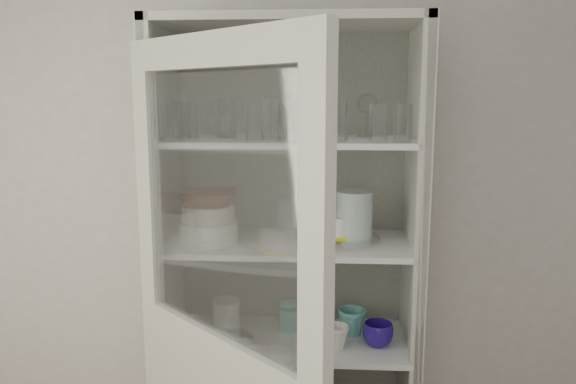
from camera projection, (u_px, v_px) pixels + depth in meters
The scene contains 33 objects.
wall_back at pixel (245, 217), 2.43m from camera, with size 3.60×0.02×2.60m, color beige.
pantry_cabinet at pixel (289, 311), 2.32m from camera, with size 1.00×0.45×2.10m.
tumbler_0 at pixel (170, 121), 1.99m from camera, with size 0.07×0.07×0.14m, color silver.
tumbler_1 at pixel (190, 122), 1.98m from camera, with size 0.07×0.07×0.13m, color silver.
tumbler_2 at pixel (255, 123), 2.00m from camera, with size 0.06×0.06×0.13m, color silver.
tumbler_3 at pixel (271, 120), 1.99m from camera, with size 0.07×0.07×0.15m, color silver.
tumbler_4 at pixel (287, 122), 2.00m from camera, with size 0.07×0.07×0.14m, color silver.
tumbler_5 at pixel (379, 123), 1.94m from camera, with size 0.07×0.07×0.13m, color silver.
tumbler_6 at pixel (403, 123), 1.95m from camera, with size 0.07×0.07×0.13m, color silver.
tumbler_7 at pixel (182, 118), 2.15m from camera, with size 0.07×0.07×0.15m, color silver.
tumbler_8 at pixel (189, 120), 2.16m from camera, with size 0.07×0.07×0.13m, color silver.
tumbler_9 at pixel (226, 119), 2.13m from camera, with size 0.07×0.07×0.14m, color silver.
tumbler_10 at pixel (279, 119), 2.13m from camera, with size 0.07×0.07×0.15m, color silver.
tumbler_11 at pixel (308, 121), 2.11m from camera, with size 0.07×0.07×0.13m, color silver.
goblet_0 at pixel (219, 116), 2.25m from camera, with size 0.07×0.07×0.16m, color silver, non-canonical shape.
goblet_1 at pixel (296, 115), 2.19m from camera, with size 0.08×0.08×0.17m, color silver, non-canonical shape.
goblet_2 at pixel (300, 114), 2.24m from camera, with size 0.08×0.08×0.18m, color silver, non-canonical shape.
goblet_3 at pixel (367, 113), 2.17m from camera, with size 0.08×0.08×0.18m, color silver, non-canonical shape.
plate_stack_front at pixel (209, 231), 2.17m from camera, with size 0.23×0.23×0.08m, color white.
plate_stack_back at pixel (210, 222), 2.32m from camera, with size 0.20×0.20×0.08m, color white.
cream_bowl at pixel (208, 213), 2.15m from camera, with size 0.20×0.20×0.06m, color beige.
terracotta_bowl at pixel (208, 198), 2.14m from camera, with size 0.22×0.22×0.06m, color #5B2C19.
glass_platter at pixel (337, 238), 2.20m from camera, with size 0.33×0.33×0.02m, color silver.
yellow_trivet at pixel (337, 234), 2.19m from camera, with size 0.17×0.17×0.01m, color yellow.
white_ramekin at pixel (337, 224), 2.19m from camera, with size 0.17×0.17×0.07m, color white.
grey_bowl_stack at pixel (354, 217), 2.16m from camera, with size 0.14×0.14×0.20m, color #B0C0C0.
mug_blue at pixel (378, 334), 2.17m from camera, with size 0.12×0.12×0.09m, color navy.
mug_teal at pixel (352, 322), 2.28m from camera, with size 0.12×0.12×0.11m, color #1A7275.
mug_white at pixel (336, 337), 2.15m from camera, with size 0.10×0.10×0.09m, color white.
teal_jar at pixel (290, 316), 2.32m from camera, with size 0.10×0.10×0.11m.
measuring_cups at pixel (237, 338), 2.20m from camera, with size 0.10×0.10×0.04m, color silver.
white_canister at pixel (226, 316), 2.30m from camera, with size 0.11×0.11×0.13m, color white.
tumbler_12 at pixel (338, 122), 1.96m from camera, with size 0.07×0.07×0.14m, color silver.
Camera 1 is at (0.33, -0.86, 1.83)m, focal length 35.00 mm.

